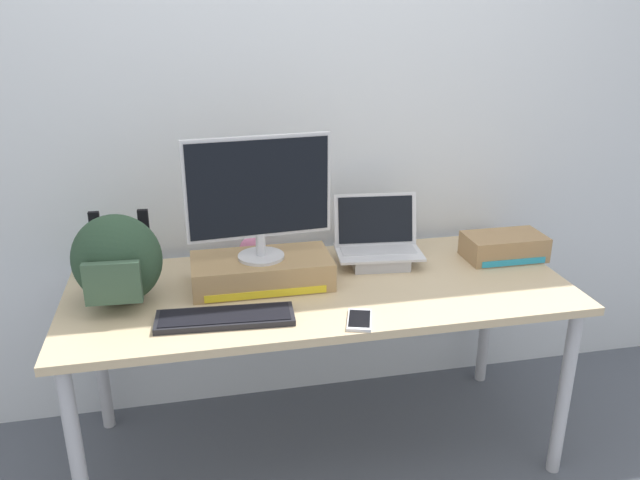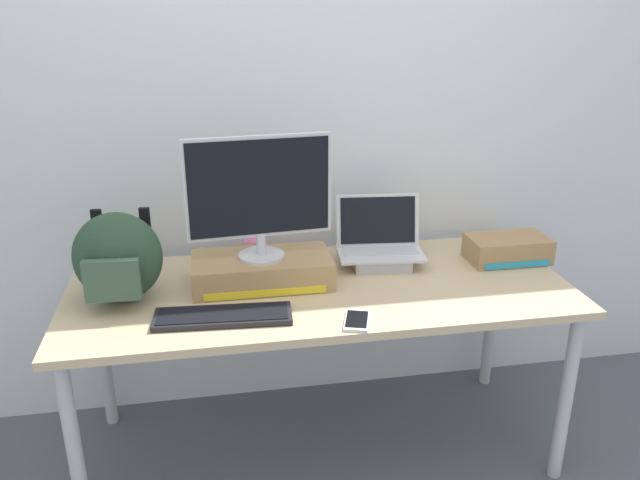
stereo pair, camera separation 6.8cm
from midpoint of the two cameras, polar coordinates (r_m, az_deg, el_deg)
name	(u,v)px [view 2 (the right image)]	position (r m, az deg, el deg)	size (l,w,h in m)	color
ground_plane	(320,446)	(2.74, 0.75, -18.12)	(20.00, 20.00, 0.00)	#515660
back_wall	(299,110)	(2.64, -1.14, 11.68)	(7.00, 0.10, 2.60)	silver
desk	(320,301)	(2.37, 0.82, -5.57)	(1.85, 0.77, 0.73)	tan
toner_box_yellow	(262,270)	(2.35, -4.45, -2.75)	(0.51, 0.26, 0.11)	#A88456
desktop_monitor	(259,194)	(2.25, -4.65, 4.18)	(0.53, 0.17, 0.45)	silver
open_laptop	(380,251)	(2.53, 6.18, -0.96)	(0.36, 0.25, 0.26)	#ADADB2
external_keyboard	(223,316)	(2.12, -7.85, -6.84)	(0.46, 0.17, 0.02)	black
messenger_backpack	(118,258)	(2.27, -17.01, -1.54)	(0.32, 0.28, 0.32)	#28422D
coffee_mug	(94,258)	(2.60, -19.03, -1.58)	(0.13, 0.09, 0.10)	#1E7F70
cell_phone	(357,320)	(2.09, 4.28, -7.27)	(0.12, 0.16, 0.01)	silver
plush_toy	(254,248)	(2.57, -5.27, -0.72)	(0.10, 0.10, 0.10)	#CC7099
toner_box_cyan	(508,249)	(2.67, 17.30, -0.76)	(0.32, 0.18, 0.10)	#9E7A51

